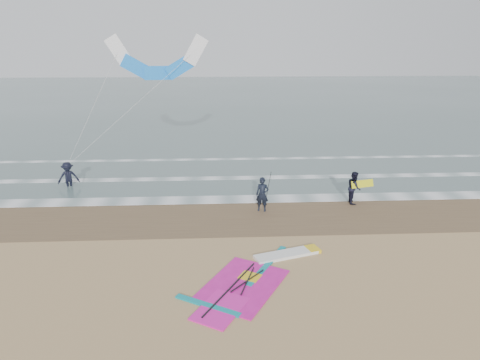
{
  "coord_description": "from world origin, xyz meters",
  "views": [
    {
      "loc": [
        -1.6,
        -13.72,
        8.4
      ],
      "look_at": [
        -0.65,
        5.0,
        2.2
      ],
      "focal_mm": 32.0,
      "sensor_mm": 36.0,
      "label": 1
    }
  ],
  "objects_px": {
    "person_standing": "(262,194)",
    "person_walking": "(354,187)",
    "person_wading": "(68,172)",
    "surf_kite": "(158,62)",
    "windsurf_rig": "(256,276)"
  },
  "relations": [
    {
      "from": "person_wading",
      "to": "surf_kite",
      "type": "bearing_deg",
      "value": 9.68
    },
    {
      "from": "person_walking",
      "to": "surf_kite",
      "type": "relative_size",
      "value": 0.21
    },
    {
      "from": "person_wading",
      "to": "surf_kite",
      "type": "height_order",
      "value": "surf_kite"
    },
    {
      "from": "person_standing",
      "to": "person_wading",
      "type": "xyz_separation_m",
      "value": [
        -11.12,
        4.31,
        0.05
      ]
    },
    {
      "from": "windsurf_rig",
      "to": "person_standing",
      "type": "relative_size",
      "value": 3.22
    },
    {
      "from": "windsurf_rig",
      "to": "person_walking",
      "type": "height_order",
      "value": "person_walking"
    },
    {
      "from": "windsurf_rig",
      "to": "person_wading",
      "type": "xyz_separation_m",
      "value": [
        -10.27,
        10.73,
        0.9
      ]
    },
    {
      "from": "windsurf_rig",
      "to": "person_walking",
      "type": "bearing_deg",
      "value": 51.3
    },
    {
      "from": "person_standing",
      "to": "person_walking",
      "type": "relative_size",
      "value": 1.02
    },
    {
      "from": "person_standing",
      "to": "person_walking",
      "type": "height_order",
      "value": "person_standing"
    },
    {
      "from": "person_standing",
      "to": "person_walking",
      "type": "distance_m",
      "value": 5.08
    },
    {
      "from": "windsurf_rig",
      "to": "surf_kite",
      "type": "xyz_separation_m",
      "value": [
        -4.95,
        13.2,
        7.04
      ]
    },
    {
      "from": "person_wading",
      "to": "windsurf_rig",
      "type": "bearing_deg",
      "value": -61.42
    },
    {
      "from": "windsurf_rig",
      "to": "person_wading",
      "type": "bearing_deg",
      "value": 133.74
    },
    {
      "from": "person_standing",
      "to": "person_wading",
      "type": "distance_m",
      "value": 11.93
    }
  ]
}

